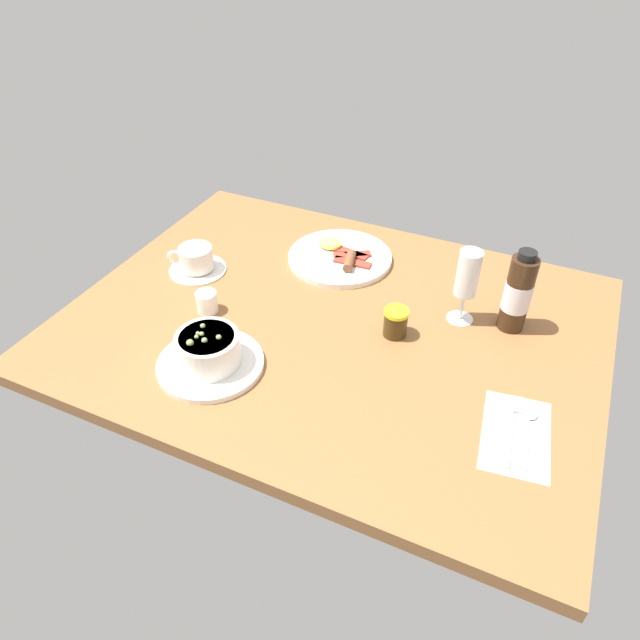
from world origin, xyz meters
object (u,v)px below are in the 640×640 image
(wine_glass, at_px, (467,277))
(cutlery_setting, at_px, (517,432))
(sauce_bottle_brown, at_px, (518,293))
(porridge_bowl, at_px, (209,353))
(coffee_cup, at_px, (196,260))
(creamer_jug, at_px, (207,301))
(breakfast_plate, at_px, (340,257))
(jam_jar, at_px, (396,322))

(wine_glass, bearing_deg, cutlery_setting, -58.08)
(sauce_bottle_brown, bearing_deg, porridge_bowl, -143.74)
(cutlery_setting, relative_size, sauce_bottle_brown, 1.08)
(coffee_cup, xyz_separation_m, wine_glass, (0.61, 0.08, 0.08))
(cutlery_setting, height_order, creamer_jug, creamer_jug)
(breakfast_plate, bearing_deg, jam_jar, -44.79)
(sauce_bottle_brown, height_order, breakfast_plate, sauce_bottle_brown)
(porridge_bowl, xyz_separation_m, cutlery_setting, (0.57, 0.08, -0.03))
(creamer_jug, distance_m, breakfast_plate, 0.35)
(porridge_bowl, distance_m, creamer_jug, 0.18)
(creamer_jug, xyz_separation_m, breakfast_plate, (0.18, 0.30, -0.02))
(porridge_bowl, relative_size, coffee_cup, 1.53)
(cutlery_setting, bearing_deg, coffee_cup, 166.24)
(jam_jar, bearing_deg, sauce_bottle_brown, 30.90)
(creamer_jug, height_order, breakfast_plate, creamer_jug)
(sauce_bottle_brown, xyz_separation_m, breakfast_plate, (-0.42, 0.09, -0.08))
(creamer_jug, distance_m, wine_glass, 0.55)
(coffee_cup, relative_size, breakfast_plate, 0.54)
(porridge_bowl, relative_size, jam_jar, 3.36)
(jam_jar, distance_m, breakfast_plate, 0.30)
(coffee_cup, bearing_deg, cutlery_setting, -13.76)
(breakfast_plate, bearing_deg, sauce_bottle_brown, -11.49)
(porridge_bowl, relative_size, cutlery_setting, 1.05)
(porridge_bowl, height_order, sauce_bottle_brown, sauce_bottle_brown)
(coffee_cup, xyz_separation_m, jam_jar, (0.50, -0.03, 0.00))
(coffee_cup, distance_m, sauce_bottle_brown, 0.72)
(creamer_jug, height_order, wine_glass, wine_glass)
(porridge_bowl, distance_m, jam_jar, 0.38)
(coffee_cup, bearing_deg, jam_jar, -3.15)
(cutlery_setting, relative_size, breakfast_plate, 0.78)
(porridge_bowl, height_order, jam_jar, porridge_bowl)
(creamer_jug, bearing_deg, breakfast_plate, 59.57)
(wine_glass, distance_m, jam_jar, 0.17)
(porridge_bowl, xyz_separation_m, breakfast_plate, (0.08, 0.45, -0.03))
(sauce_bottle_brown, bearing_deg, creamer_jug, -160.03)
(cutlery_setting, bearing_deg, creamer_jug, 174.04)
(coffee_cup, height_order, wine_glass, wine_glass)
(coffee_cup, bearing_deg, porridge_bowl, -51.66)
(breakfast_plate, bearing_deg, creamer_jug, -120.43)
(wine_glass, bearing_deg, coffee_cup, -172.67)
(cutlery_setting, xyz_separation_m, sauce_bottle_brown, (-0.07, 0.29, 0.08))
(coffee_cup, distance_m, breakfast_plate, 0.34)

